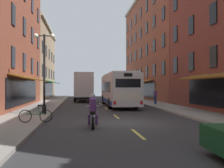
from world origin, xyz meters
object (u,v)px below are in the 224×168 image
(box_truck, at_px, (84,87))
(motorcycle_rider, at_px, (93,113))
(sedan_mid, at_px, (83,94))
(pedestrian_mid, at_px, (155,96))
(street_lamp_twin, at_px, (44,70))
(bicycle_near, at_px, (36,115))
(transit_bus, at_px, (118,89))

(box_truck, height_order, motorcycle_rider, box_truck)
(sedan_mid, xyz_separation_m, pedestrian_mid, (7.47, -17.66, 0.28))
(box_truck, relative_size, street_lamp_twin, 1.50)
(bicycle_near, xyz_separation_m, pedestrian_mid, (10.43, 13.47, 0.47))
(transit_bus, bearing_deg, box_truck, 109.84)
(box_truck, height_order, street_lamp_twin, street_lamp_twin)
(box_truck, bearing_deg, sedan_mid, 89.32)
(bicycle_near, bearing_deg, box_truck, 82.50)
(transit_bus, xyz_separation_m, motorcycle_rider, (-3.29, -13.44, -1.02))
(motorcycle_rider, xyz_separation_m, street_lamp_twin, (-3.00, 5.19, 2.44))
(box_truck, distance_m, sedan_mid, 9.63)
(transit_bus, bearing_deg, street_lamp_twin, -127.30)
(transit_bus, relative_size, bicycle_near, 6.52)
(transit_bus, height_order, pedestrian_mid, transit_bus)
(sedan_mid, height_order, bicycle_near, sedan_mid)
(sedan_mid, distance_m, motorcycle_rider, 32.27)
(box_truck, relative_size, motorcycle_rider, 3.95)
(transit_bus, distance_m, sedan_mid, 19.13)
(motorcycle_rider, height_order, pedestrian_mid, pedestrian_mid)
(transit_bus, relative_size, box_truck, 1.36)
(pedestrian_mid, height_order, street_lamp_twin, street_lamp_twin)
(transit_bus, distance_m, motorcycle_rider, 13.88)
(bicycle_near, distance_m, street_lamp_twin, 4.85)
(box_truck, bearing_deg, transit_bus, -70.16)
(motorcycle_rider, xyz_separation_m, bicycle_near, (-2.90, 1.13, -0.21))
(box_truck, bearing_deg, pedestrian_mid, -46.93)
(bicycle_near, bearing_deg, street_lamp_twin, 91.38)
(box_truck, distance_m, motorcycle_rider, 22.76)
(box_truck, distance_m, street_lamp_twin, 17.82)
(motorcycle_rider, bearing_deg, box_truck, 90.14)
(bicycle_near, height_order, street_lamp_twin, street_lamp_twin)
(motorcycle_rider, distance_m, bicycle_near, 3.12)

